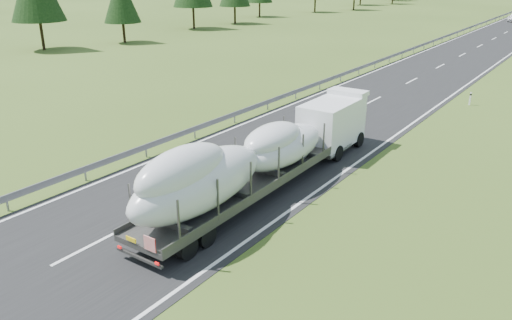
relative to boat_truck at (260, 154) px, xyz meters
The scene contains 3 objects.
ground 8.38m from the boat_truck, 108.14° to the right, with size 400.00×400.00×0.00m, color #394F1A.
guardrail 92.54m from the boat_truck, 94.86° to the left, with size 0.10×400.00×0.76m.
boat_truck is the anchor object (origin of this frame).
Camera 1 is at (14.50, -9.57, 9.78)m, focal length 35.00 mm.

